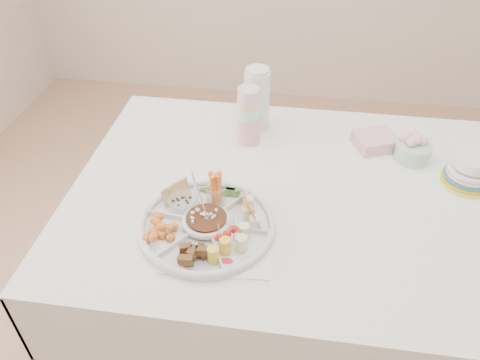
# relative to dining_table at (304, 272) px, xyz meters

# --- Properties ---
(floor) EXTENTS (4.00, 4.00, 0.00)m
(floor) POSITION_rel_dining_table_xyz_m (0.00, 0.00, -0.38)
(floor) COLOR tan
(floor) RESTS_ON ground
(dining_table) EXTENTS (1.52, 1.02, 0.76)m
(dining_table) POSITION_rel_dining_table_xyz_m (0.00, 0.00, 0.00)
(dining_table) COLOR white
(dining_table) RESTS_ON floor
(party_tray) EXTENTS (0.41, 0.41, 0.04)m
(party_tray) POSITION_rel_dining_table_xyz_m (-0.30, -0.20, 0.40)
(party_tray) COLOR silver
(party_tray) RESTS_ON dining_table
(bean_dip) EXTENTS (0.12, 0.12, 0.04)m
(bean_dip) POSITION_rel_dining_table_xyz_m (-0.30, -0.20, 0.41)
(bean_dip) COLOR black
(bean_dip) RESTS_ON party_tray
(tortillas) EXTENTS (0.11, 0.11, 0.06)m
(tortillas) POSITION_rel_dining_table_xyz_m (-0.18, -0.15, 0.42)
(tortillas) COLOR #B47F38
(tortillas) RESTS_ON party_tray
(carrot_cucumber) EXTENTS (0.13, 0.13, 0.11)m
(carrot_cucumber) POSITION_rel_dining_table_xyz_m (-0.29, -0.07, 0.44)
(carrot_cucumber) COLOR orange
(carrot_cucumber) RESTS_ON party_tray
(pita_raisins) EXTENTS (0.13, 0.13, 0.07)m
(pita_raisins) POSITION_rel_dining_table_xyz_m (-0.41, -0.13, 0.42)
(pita_raisins) COLOR #EBB47E
(pita_raisins) RESTS_ON party_tray
(cherries) EXTENTS (0.12, 0.12, 0.04)m
(cherries) POSITION_rel_dining_table_xyz_m (-0.42, -0.26, 0.42)
(cherries) COLOR orange
(cherries) RESTS_ON party_tray
(granola_chunks) EXTENTS (0.10, 0.10, 0.04)m
(granola_chunks) POSITION_rel_dining_table_xyz_m (-0.31, -0.33, 0.42)
(granola_chunks) COLOR brown
(granola_chunks) RESTS_ON party_tray
(banana_tomato) EXTENTS (0.11, 0.11, 0.08)m
(banana_tomato) POSITION_rel_dining_table_xyz_m (-0.19, -0.28, 0.44)
(banana_tomato) COLOR #FFEF64
(banana_tomato) RESTS_ON party_tray
(cup_stack) EXTENTS (0.09, 0.09, 0.23)m
(cup_stack) POSITION_rel_dining_table_xyz_m (-0.24, 0.25, 0.50)
(cup_stack) COLOR #B7D6AA
(cup_stack) RESTS_ON dining_table
(thermos) EXTENTS (0.10, 0.10, 0.24)m
(thermos) POSITION_rel_dining_table_xyz_m (-0.23, 0.35, 0.50)
(thermos) COLOR silver
(thermos) RESTS_ON dining_table
(flower_bowl) EXTENTS (0.13, 0.13, 0.09)m
(flower_bowl) POSITION_rel_dining_table_xyz_m (0.32, 0.23, 0.42)
(flower_bowl) COLOR #A3B7AA
(flower_bowl) RESTS_ON dining_table
(napkin_stack) EXTENTS (0.17, 0.16, 0.04)m
(napkin_stack) POSITION_rel_dining_table_xyz_m (0.20, 0.29, 0.40)
(napkin_stack) COLOR #E8A7B3
(napkin_stack) RESTS_ON dining_table
(plate_stack) EXTENTS (0.18, 0.18, 0.10)m
(plate_stack) POSITION_rel_dining_table_xyz_m (0.47, 0.12, 0.43)
(plate_stack) COLOR yellow
(plate_stack) RESTS_ON dining_table
(placemat) EXTENTS (0.30, 0.12, 0.01)m
(placemat) POSITION_rel_dining_table_xyz_m (-0.25, -0.32, 0.38)
(placemat) COLOR white
(placemat) RESTS_ON dining_table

